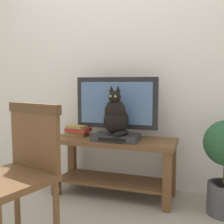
% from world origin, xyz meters
% --- Properties ---
extents(ground_plane, '(12.00, 12.00, 0.00)m').
position_xyz_m(ground_plane, '(0.00, 0.00, 0.00)').
color(ground_plane, gray).
extents(back_wall, '(7.00, 0.12, 2.80)m').
position_xyz_m(back_wall, '(0.00, 0.85, 1.40)').
color(back_wall, silver).
rests_on(back_wall, ground).
extents(tv_stand, '(1.14, 0.44, 0.55)m').
position_xyz_m(tv_stand, '(0.03, 0.47, 0.37)').
color(tv_stand, brown).
rests_on(tv_stand, ground).
extents(tv, '(0.79, 0.20, 0.57)m').
position_xyz_m(tv, '(0.03, 0.55, 0.85)').
color(tv, black).
rests_on(tv, tv_stand).
extents(media_box, '(0.41, 0.25, 0.06)m').
position_xyz_m(media_box, '(0.07, 0.41, 0.57)').
color(media_box, '#2D2D30').
rests_on(media_box, tv_stand).
extents(cat, '(0.23, 0.31, 0.44)m').
position_xyz_m(cat, '(0.08, 0.39, 0.77)').
color(cat, black).
rests_on(cat, media_box).
extents(wooden_chair, '(0.55, 0.55, 0.93)m').
position_xyz_m(wooden_chair, '(-0.22, -0.57, 0.56)').
color(wooden_chair, brown).
rests_on(wooden_chair, ground).
extents(book_stack, '(0.24, 0.19, 0.10)m').
position_xyz_m(book_stack, '(-0.35, 0.50, 0.60)').
color(book_stack, olive).
rests_on(book_stack, tv_stand).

